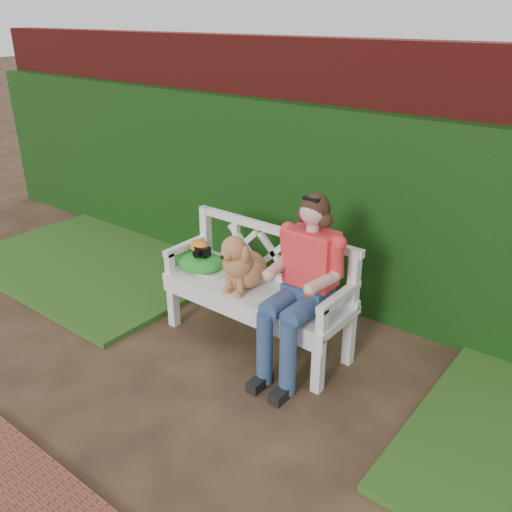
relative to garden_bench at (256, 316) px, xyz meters
The scene contains 11 objects.
ground 0.79m from the garden_bench, 71.47° to the right, with size 60.00×60.00×0.00m, color black.
brick_wall 1.49m from the garden_bench, 78.67° to the left, with size 10.00×0.30×2.20m, color #601512.
ivy_hedge 1.17m from the garden_bench, 76.19° to the left, with size 10.00×0.18×1.70m, color #13410B.
grass_left 2.18m from the garden_bench, behind, with size 2.60×2.00×0.05m, color #163A0C.
garden_bench is the anchor object (origin of this frame).
seated_woman 0.60m from the garden_bench, ahead, with size 0.53×0.70×1.25m, color #CC3046, non-canonical shape.
dog 0.48m from the garden_bench, 150.55° to the right, with size 0.31×0.42×0.46m, color #9F632D, non-canonical shape.
tennis_racket 0.55m from the garden_bench, behind, with size 0.54×0.23×0.03m, color white, non-canonical shape.
green_bag 0.64m from the garden_bench, behind, with size 0.41×0.31×0.14m, color #2D7C30, non-canonical shape.
camera_item 0.67m from the garden_bench, behind, with size 0.11×0.08×0.07m, color black.
baseball_glove 0.72m from the garden_bench, behind, with size 0.17×0.13×0.11m, color orange.
Camera 1 is at (2.00, -2.13, 2.39)m, focal length 38.00 mm.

